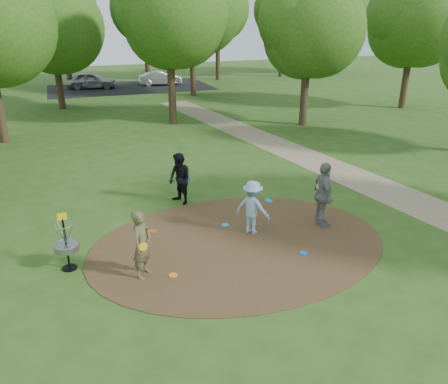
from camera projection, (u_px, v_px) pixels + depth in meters
name	position (u px, v px, depth m)	size (l,w,h in m)	color
ground	(239.00, 243.00, 12.22)	(100.00, 100.00, 0.00)	#2D5119
dirt_clearing	(239.00, 243.00, 12.21)	(8.40, 8.40, 0.02)	#47301C
footpath	(381.00, 189.00, 16.08)	(2.00, 40.00, 0.01)	#8C7A5B
parking_lot	(131.00, 87.00, 38.88)	(14.00, 8.00, 0.01)	black
player_observer_with_disc	(142.00, 244.00, 10.39)	(0.72, 0.75, 1.73)	brown
player_throwing_with_disc	(252.00, 207.00, 12.53)	(1.24, 1.18, 1.61)	#8DB3D3
player_walking_with_disc	(180.00, 179.00, 14.53)	(0.92, 1.03, 1.74)	black
player_waiting_with_disc	(323.00, 195.00, 12.89)	(0.71, 1.24, 2.00)	gray
disc_ground_cyan	(225.00, 225.00, 13.23)	(0.22, 0.22, 0.02)	#1BB0DF
disc_ground_blue	(304.00, 253.00, 11.66)	(0.22, 0.22, 0.02)	blue
disc_ground_red	(153.00, 231.00, 12.85)	(0.22, 0.22, 0.02)	#DE4816
car_left	(91.00, 80.00, 37.98)	(1.67, 4.16, 1.42)	#93949A
car_right	(160.00, 78.00, 39.88)	(1.32, 3.79, 1.25)	#B8BBC0
disc_ground_orange	(173.00, 275.00, 10.67)	(0.22, 0.22, 0.02)	orange
disc_golf_basket	(65.00, 238.00, 10.67)	(0.63, 0.63, 1.54)	black
tree_ring	(205.00, 30.00, 20.12)	(37.39, 45.60, 9.73)	#332316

